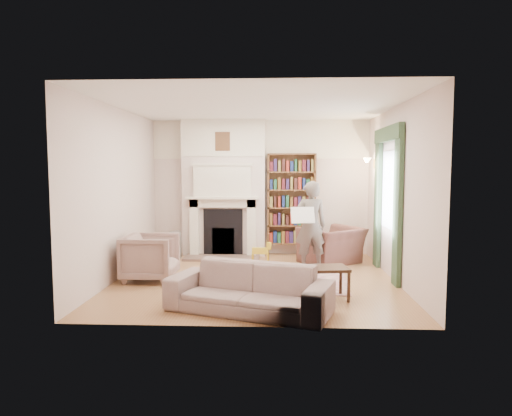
{
  "coord_description": "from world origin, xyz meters",
  "views": [
    {
      "loc": [
        0.35,
        -7.34,
        1.83
      ],
      "look_at": [
        0.0,
        0.25,
        1.15
      ],
      "focal_mm": 32.0,
      "sensor_mm": 36.0,
      "label": 1
    }
  ],
  "objects_px": {
    "sofa": "(249,288)",
    "man_reading": "(310,226)",
    "coffee_table": "(322,283)",
    "paraffin_heater": "(176,245)",
    "armchair_reading": "(332,245)",
    "armchair_left": "(151,257)",
    "rocking_horse": "(260,253)",
    "bookcase": "(291,199)"
  },
  "relations": [
    {
      "from": "armchair_reading",
      "to": "man_reading",
      "type": "relative_size",
      "value": 0.66
    },
    {
      "from": "bookcase",
      "to": "armchair_left",
      "type": "xyz_separation_m",
      "value": [
        -2.35,
        -2.25,
        -0.8
      ]
    },
    {
      "from": "sofa",
      "to": "coffee_table",
      "type": "distance_m",
      "value": 1.16
    },
    {
      "from": "paraffin_heater",
      "to": "rocking_horse",
      "type": "bearing_deg",
      "value": -16.98
    },
    {
      "from": "armchair_left",
      "to": "sofa",
      "type": "xyz_separation_m",
      "value": [
        1.7,
        -1.57,
        -0.08
      ]
    },
    {
      "from": "man_reading",
      "to": "armchair_left",
      "type": "bearing_deg",
      "value": 8.01
    },
    {
      "from": "armchair_reading",
      "to": "armchair_left",
      "type": "relative_size",
      "value": 1.28
    },
    {
      "from": "coffee_table",
      "to": "paraffin_heater",
      "type": "xyz_separation_m",
      "value": [
        -2.68,
        2.76,
        0.05
      ]
    },
    {
      "from": "coffee_table",
      "to": "sofa",
      "type": "bearing_deg",
      "value": -156.06
    },
    {
      "from": "armchair_reading",
      "to": "sofa",
      "type": "relative_size",
      "value": 0.51
    },
    {
      "from": "armchair_reading",
      "to": "rocking_horse",
      "type": "xyz_separation_m",
      "value": [
        -1.36,
        -0.19,
        -0.13
      ]
    },
    {
      "from": "bookcase",
      "to": "man_reading",
      "type": "relative_size",
      "value": 1.17
    },
    {
      "from": "armchair_left",
      "to": "coffee_table",
      "type": "height_order",
      "value": "armchair_left"
    },
    {
      "from": "sofa",
      "to": "rocking_horse",
      "type": "relative_size",
      "value": 4.28
    },
    {
      "from": "armchair_left",
      "to": "paraffin_heater",
      "type": "relative_size",
      "value": 1.5
    },
    {
      "from": "bookcase",
      "to": "man_reading",
      "type": "height_order",
      "value": "bookcase"
    },
    {
      "from": "sofa",
      "to": "man_reading",
      "type": "bearing_deg",
      "value": 87.48
    },
    {
      "from": "bookcase",
      "to": "armchair_left",
      "type": "height_order",
      "value": "bookcase"
    },
    {
      "from": "rocking_horse",
      "to": "coffee_table",
      "type": "bearing_deg",
      "value": -62.46
    },
    {
      "from": "armchair_left",
      "to": "rocking_horse",
      "type": "relative_size",
      "value": 1.72
    },
    {
      "from": "paraffin_heater",
      "to": "sofa",
      "type": "bearing_deg",
      "value": -63.34
    },
    {
      "from": "armchair_reading",
      "to": "man_reading",
      "type": "height_order",
      "value": "man_reading"
    },
    {
      "from": "armchair_left",
      "to": "bookcase",
      "type": "bearing_deg",
      "value": -45.94
    },
    {
      "from": "coffee_table",
      "to": "paraffin_heater",
      "type": "distance_m",
      "value": 3.84
    },
    {
      "from": "armchair_left",
      "to": "sofa",
      "type": "height_order",
      "value": "armchair_left"
    },
    {
      "from": "bookcase",
      "to": "armchair_reading",
      "type": "distance_m",
      "value": 1.37
    },
    {
      "from": "bookcase",
      "to": "armchair_left",
      "type": "distance_m",
      "value": 3.35
    },
    {
      "from": "sofa",
      "to": "paraffin_heater",
      "type": "height_order",
      "value": "sofa"
    },
    {
      "from": "paraffin_heater",
      "to": "armchair_left",
      "type": "bearing_deg",
      "value": -90.1
    },
    {
      "from": "man_reading",
      "to": "armchair_reading",
      "type": "bearing_deg",
      "value": -137.04
    },
    {
      "from": "man_reading",
      "to": "paraffin_heater",
      "type": "height_order",
      "value": "man_reading"
    },
    {
      "from": "man_reading",
      "to": "paraffin_heater",
      "type": "distance_m",
      "value": 2.85
    },
    {
      "from": "armchair_left",
      "to": "man_reading",
      "type": "relative_size",
      "value": 0.52
    },
    {
      "from": "bookcase",
      "to": "rocking_horse",
      "type": "height_order",
      "value": "bookcase"
    },
    {
      "from": "armchair_left",
      "to": "man_reading",
      "type": "height_order",
      "value": "man_reading"
    },
    {
      "from": "bookcase",
      "to": "rocking_horse",
      "type": "distance_m",
      "value": 1.5
    },
    {
      "from": "bookcase",
      "to": "sofa",
      "type": "height_order",
      "value": "bookcase"
    },
    {
      "from": "armchair_left",
      "to": "rocking_horse",
      "type": "xyz_separation_m",
      "value": [
        1.74,
        1.28,
        -0.16
      ]
    },
    {
      "from": "armchair_reading",
      "to": "paraffin_heater",
      "type": "bearing_deg",
      "value": -42.9
    },
    {
      "from": "bookcase",
      "to": "coffee_table",
      "type": "relative_size",
      "value": 2.64
    },
    {
      "from": "armchair_left",
      "to": "rocking_horse",
      "type": "distance_m",
      "value": 2.16
    },
    {
      "from": "sofa",
      "to": "man_reading",
      "type": "height_order",
      "value": "man_reading"
    }
  ]
}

